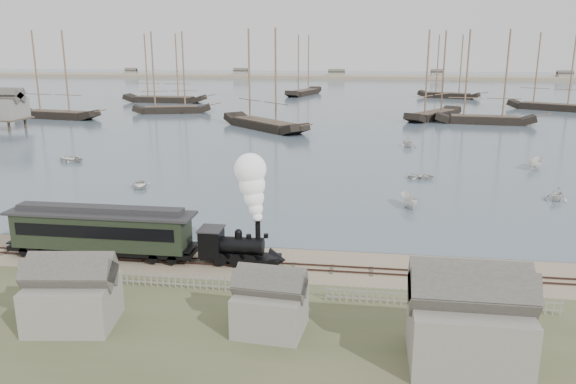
# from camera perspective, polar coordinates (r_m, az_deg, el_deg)

# --- Properties ---
(ground) EXTENTS (600.00, 600.00, 0.00)m
(ground) POSITION_cam_1_polar(r_m,az_deg,el_deg) (45.77, -1.67, -6.58)
(ground) COLOR tan
(ground) RESTS_ON ground
(harbor_water) EXTENTS (600.00, 336.00, 0.06)m
(harbor_water) POSITION_cam_1_polar(r_m,az_deg,el_deg) (212.78, 6.33, 10.14)
(harbor_water) COLOR #4C5F6D
(harbor_water) RESTS_ON ground
(rail_track) EXTENTS (120.00, 1.80, 0.16)m
(rail_track) POSITION_cam_1_polar(r_m,az_deg,el_deg) (43.93, -2.12, -7.46)
(rail_track) COLOR #3C2721
(rail_track) RESTS_ON ground
(picket_fence_west) EXTENTS (19.00, 0.10, 1.20)m
(picket_fence_west) POSITION_cam_1_polar(r_m,az_deg,el_deg) (41.17, -12.46, -9.45)
(picket_fence_west) COLOR gray
(picket_fence_west) RESTS_ON ground
(picket_fence_east) EXTENTS (15.00, 0.10, 1.20)m
(picket_fence_east) POSITION_cam_1_polar(r_m,az_deg,el_deg) (38.63, 15.26, -11.32)
(picket_fence_east) COLOR gray
(picket_fence_east) RESTS_ON ground
(shed_left) EXTENTS (5.00, 4.00, 4.10)m
(shed_left) POSITION_cam_1_polar(r_m,az_deg,el_deg) (37.69, -20.83, -12.47)
(shed_left) COLOR gray
(shed_left) RESTS_ON ground
(shed_mid) EXTENTS (4.00, 3.50, 3.60)m
(shed_mid) POSITION_cam_1_polar(r_m,az_deg,el_deg) (34.72, -1.82, -13.88)
(shed_mid) COLOR gray
(shed_mid) RESTS_ON ground
(shed_right) EXTENTS (6.00, 5.00, 5.10)m
(shed_right) POSITION_cam_1_polar(r_m,az_deg,el_deg) (33.03, 17.49, -16.23)
(shed_right) COLOR gray
(shed_right) RESTS_ON ground
(far_spit) EXTENTS (500.00, 20.00, 1.80)m
(far_spit) POSITION_cam_1_polar(r_m,az_deg,el_deg) (292.57, 6.92, 11.34)
(far_spit) COLOR tan
(far_spit) RESTS_ON ground
(locomotive) EXTENTS (6.77, 2.53, 8.44)m
(locomotive) POSITION_cam_1_polar(r_m,az_deg,el_deg) (42.88, -3.97, -2.55)
(locomotive) COLOR black
(locomotive) RESTS_ON ground
(passenger_coach) EXTENTS (15.24, 2.94, 3.70)m
(passenger_coach) POSITION_cam_1_polar(r_m,az_deg,el_deg) (47.34, -18.42, -3.64)
(passenger_coach) COLOR black
(passenger_coach) RESTS_ON ground
(beached_dinghy) EXTENTS (4.41, 5.14, 0.90)m
(beached_dinghy) POSITION_cam_1_polar(r_m,az_deg,el_deg) (51.02, -18.12, -4.52)
(beached_dinghy) COLOR silver
(beached_dinghy) RESTS_ON ground
(rowboat_0) EXTENTS (4.32, 3.79, 0.74)m
(rowboat_0) POSITION_cam_1_polar(r_m,az_deg,el_deg) (69.40, -14.84, 0.73)
(rowboat_0) COLOR silver
(rowboat_0) RESTS_ON harbor_water
(rowboat_1) EXTENTS (3.98, 4.12, 1.66)m
(rowboat_1) POSITION_cam_1_polar(r_m,az_deg,el_deg) (71.83, -3.71, 2.03)
(rowboat_1) COLOR silver
(rowboat_1) RESTS_ON harbor_water
(rowboat_2) EXTENTS (3.70, 2.11, 1.35)m
(rowboat_2) POSITION_cam_1_polar(r_m,az_deg,el_deg) (60.35, 12.14, -0.88)
(rowboat_2) COLOR silver
(rowboat_2) RESTS_ON harbor_water
(rowboat_3) EXTENTS (2.48, 3.44, 0.70)m
(rowboat_3) POSITION_cam_1_polar(r_m,az_deg,el_deg) (73.58, 13.36, 1.58)
(rowboat_3) COLOR silver
(rowboat_3) RESTS_ON harbor_water
(rowboat_4) EXTENTS (3.70, 3.58, 1.49)m
(rowboat_4) POSITION_cam_1_polar(r_m,az_deg,el_deg) (68.22, 25.66, -0.17)
(rowboat_4) COLOR silver
(rowboat_4) RESTS_ON harbor_water
(rowboat_5) EXTENTS (4.14, 3.43, 1.53)m
(rowboat_5) POSITION_cam_1_polar(r_m,az_deg,el_deg) (84.66, 23.82, 2.70)
(rowboat_5) COLOR silver
(rowboat_5) RESTS_ON harbor_water
(rowboat_6) EXTENTS (4.20, 4.94, 0.87)m
(rowboat_6) POSITION_cam_1_polar(r_m,az_deg,el_deg) (88.45, -21.33, 3.19)
(rowboat_6) COLOR silver
(rowboat_6) RESTS_ON harbor_water
(rowboat_7) EXTENTS (4.23, 4.06, 1.71)m
(rowboat_7) POSITION_cam_1_polar(r_m,az_deg,el_deg) (96.26, 12.09, 5.00)
(rowboat_7) COLOR silver
(rowboat_7) RESTS_ON harbor_water
(schooner_0) EXTENTS (21.85, 8.40, 20.00)m
(schooner_0) POSITION_cam_1_polar(r_m,az_deg,el_deg) (141.53, -22.82, 10.93)
(schooner_0) COLOR black
(schooner_0) RESTS_ON harbor_water
(schooner_1) EXTENTS (19.62, 9.64, 20.00)m
(schooner_1) POSITION_cam_1_polar(r_m,az_deg,el_deg) (144.38, -11.90, 11.80)
(schooner_1) COLOR black
(schooner_1) RESTS_ON harbor_water
(schooner_2) EXTENTS (21.18, 21.04, 20.00)m
(schooner_2) POSITION_cam_1_polar(r_m,az_deg,el_deg) (114.32, -2.51, 11.40)
(schooner_2) COLOR black
(schooner_2) RESTS_ON harbor_water
(schooner_3) EXTENTS (15.34, 20.13, 20.00)m
(schooner_3) POSITION_cam_1_polar(r_m,az_deg,el_deg) (134.06, 14.82, 11.43)
(schooner_3) COLOR black
(schooner_3) RESTS_ON harbor_water
(schooner_4) EXTENTS (21.06, 6.84, 20.00)m
(schooner_4) POSITION_cam_1_polar(r_m,az_deg,el_deg) (128.97, 19.68, 10.96)
(schooner_4) COLOR black
(schooner_4) RESTS_ON harbor_water
(schooner_5) EXTENTS (21.65, 15.37, 20.00)m
(schooner_5) POSITION_cam_1_polar(r_m,az_deg,el_deg) (163.36, 25.56, 11.01)
(schooner_5) COLOR black
(schooner_5) RESTS_ON harbor_water
(schooner_6) EXTENTS (25.06, 6.71, 20.00)m
(schooner_6) POSITION_cam_1_polar(r_m,az_deg,el_deg) (172.73, -12.58, 12.19)
(schooner_6) COLOR black
(schooner_6) RESTS_ON harbor_water
(schooner_7) EXTENTS (11.17, 22.34, 20.00)m
(schooner_7) POSITION_cam_1_polar(r_m,az_deg,el_deg) (193.78, 1.64, 12.76)
(schooner_7) COLOR black
(schooner_7) RESTS_ON harbor_water
(schooner_8) EXTENTS (19.57, 11.86, 20.00)m
(schooner_8) POSITION_cam_1_polar(r_m,az_deg,el_deg) (189.52, 16.16, 12.16)
(schooner_8) COLOR black
(schooner_8) RESTS_ON harbor_water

